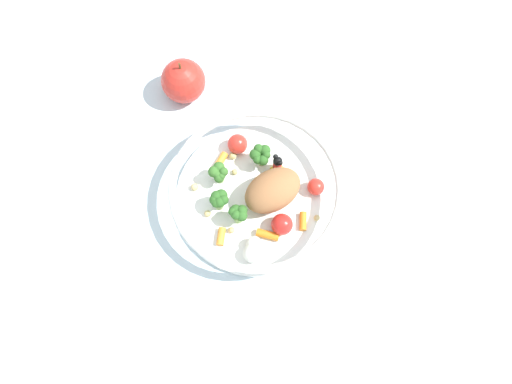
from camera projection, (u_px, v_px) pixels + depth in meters
The scene contains 3 objects.
ground_plane at pixel (244, 202), 0.82m from camera, with size 2.40×2.40×0.00m, color silver.
food_container at pixel (258, 192), 0.79m from camera, with size 0.26×0.26×0.06m.
loose_apple at pixel (183, 81), 0.86m from camera, with size 0.07×0.07×0.08m.
Camera 1 is at (-0.04, 0.28, 0.77)m, focal length 37.27 mm.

